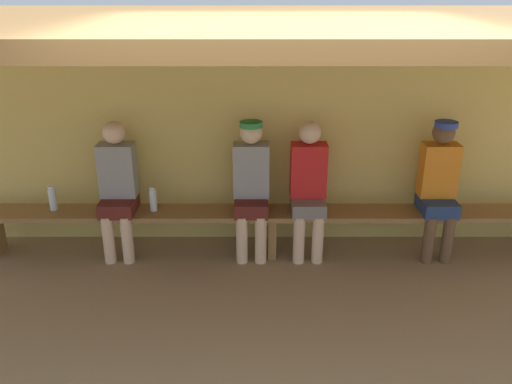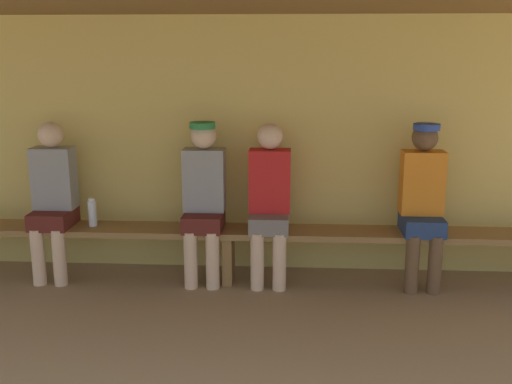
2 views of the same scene
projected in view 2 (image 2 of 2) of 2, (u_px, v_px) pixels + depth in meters
ground_plane at (203, 375)px, 3.67m from camera, size 24.00×24.00×0.00m
back_wall at (233, 144)px, 5.37m from camera, size 8.00×0.20×2.20m
bench at (228, 237)px, 5.09m from camera, size 6.00×0.36×0.46m
player_in_red at (423, 198)px, 4.92m from camera, size 0.34×0.42×1.34m
player_leftmost at (53, 195)px, 5.10m from camera, size 0.34×0.42×1.34m
player_middle at (269, 198)px, 5.00m from camera, size 0.34×0.42×1.34m
player_rightmost at (204, 195)px, 5.02m from camera, size 0.34×0.42×1.34m
water_bottle_orange at (92, 213)px, 5.13m from camera, size 0.07×0.07×0.24m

